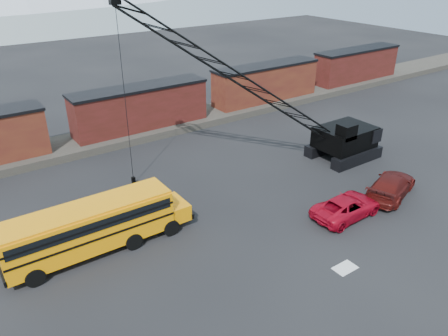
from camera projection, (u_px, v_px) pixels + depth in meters
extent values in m
plane|color=black|center=(291.00, 238.00, 28.00)|extent=(160.00, 160.00, 0.00)
cube|color=#48413B|center=(143.00, 130.00, 44.03)|extent=(120.00, 5.00, 0.70)
cube|color=black|center=(17.00, 151.00, 37.70)|extent=(2.20, 2.40, 0.60)
cube|color=#511816|center=(141.00, 108.00, 42.98)|extent=(13.50, 2.90, 4.00)
cube|color=black|center=(139.00, 87.00, 42.08)|extent=(13.70, 3.10, 0.25)
cube|color=black|center=(102.00, 133.00, 41.59)|extent=(2.20, 2.40, 0.60)
cube|color=black|center=(179.00, 116.00, 45.89)|extent=(2.20, 2.40, 0.60)
cube|color=#471714|center=(266.00, 83.00, 51.18)|extent=(13.50, 2.90, 4.00)
cube|color=black|center=(266.00, 65.00, 50.27)|extent=(13.70, 3.10, 0.25)
cube|color=black|center=(237.00, 103.00, 49.78)|extent=(2.20, 2.40, 0.60)
cube|color=black|center=(291.00, 91.00, 54.08)|extent=(2.20, 2.40, 0.60)
cube|color=#511816|center=(356.00, 65.00, 59.37)|extent=(13.50, 2.90, 4.00)
cube|color=black|center=(358.00, 50.00, 58.46)|extent=(13.70, 3.10, 0.25)
cube|color=black|center=(334.00, 82.00, 57.97)|extent=(2.20, 2.40, 0.60)
cube|color=black|center=(374.00, 73.00, 62.27)|extent=(2.20, 2.40, 0.60)
cube|color=silver|center=(345.00, 268.00, 25.31)|extent=(1.40, 0.90, 0.02)
cube|color=orange|center=(89.00, 227.00, 25.90)|extent=(10.00, 2.50, 2.50)
cube|color=orange|center=(173.00, 209.00, 29.08)|extent=(1.60, 2.30, 1.10)
cube|color=orange|center=(86.00, 208.00, 25.33)|extent=(10.00, 2.30, 0.18)
cube|color=black|center=(95.00, 227.00, 24.67)|extent=(9.60, 0.05, 0.65)
cube|color=black|center=(80.00, 208.00, 26.52)|extent=(9.60, 0.05, 0.65)
cube|color=black|center=(184.00, 209.00, 29.65)|extent=(0.15, 2.45, 0.35)
cube|color=black|center=(1.00, 272.00, 23.76)|extent=(0.15, 2.50, 0.35)
cylinder|color=black|center=(35.00, 277.00, 23.77)|extent=(1.10, 0.35, 1.10)
cylinder|color=black|center=(25.00, 256.00, 25.46)|extent=(1.10, 0.35, 1.10)
cylinder|color=black|center=(133.00, 241.00, 26.74)|extent=(1.10, 0.35, 1.10)
cylinder|color=black|center=(119.00, 224.00, 28.43)|extent=(1.10, 0.35, 1.10)
cylinder|color=black|center=(171.00, 228.00, 28.07)|extent=(1.10, 0.35, 1.10)
cylinder|color=black|center=(155.00, 212.00, 29.76)|extent=(1.10, 0.35, 1.10)
imported|color=#A8081C|center=(347.00, 207.00, 30.00)|extent=(5.44, 2.61, 1.50)
imported|color=#490F0D|center=(391.00, 186.00, 32.50)|extent=(6.33, 4.16, 1.70)
cube|color=black|center=(357.00, 158.00, 37.77)|extent=(5.50, 1.00, 1.00)
cube|color=black|center=(330.00, 146.00, 40.12)|extent=(5.50, 1.00, 1.00)
cube|color=black|center=(345.00, 137.00, 38.32)|extent=(4.80, 3.60, 1.80)
cube|color=black|center=(360.00, 130.00, 39.26)|extent=(1.20, 3.80, 1.20)
cube|color=black|center=(346.00, 132.00, 36.19)|extent=(1.40, 1.20, 1.30)
cube|color=black|center=(352.00, 134.00, 35.79)|extent=(1.20, 0.06, 0.90)
cube|color=black|center=(115.00, 0.00, 28.45)|extent=(0.70, 0.50, 0.60)
cylinder|color=black|center=(125.00, 101.00, 31.48)|extent=(0.04, 0.04, 13.36)
cube|color=black|center=(133.00, 180.00, 34.35)|extent=(0.25, 0.25, 0.50)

